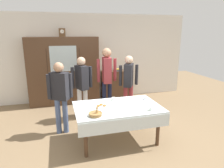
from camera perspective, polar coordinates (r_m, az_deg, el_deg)
ground_plane at (r=4.41m, az=0.72°, el=-14.43°), size 12.00×12.00×0.00m
back_wall at (r=6.49m, az=-5.85°, el=7.53°), size 6.40×0.10×2.70m
dining_table at (r=3.93m, az=1.72°, el=-7.85°), size 1.67×1.07×0.74m
wall_cabinet at (r=6.16m, az=-13.58°, el=3.59°), size 2.07×0.46×2.01m
mantel_clock at (r=6.06m, az=-14.10°, el=14.11°), size 0.18×0.11×0.24m
bookshelf_low at (r=6.60m, az=1.45°, el=-0.13°), size 1.00×0.35×0.93m
book_stack at (r=6.49m, az=1.48°, el=4.12°), size 0.16×0.21×0.06m
tea_cup_near_left at (r=4.35m, az=9.45°, el=-4.04°), size 0.13×0.13×0.06m
tea_cup_center at (r=4.25m, az=0.49°, el=-4.29°), size 0.13×0.13×0.06m
tea_cup_mid_right at (r=3.76m, az=10.91°, el=-7.15°), size 0.13×0.13×0.06m
bread_basket at (r=3.49m, az=-4.76°, el=-8.53°), size 0.24×0.24×0.16m
pastry_plate at (r=3.89m, az=-3.02°, el=-6.35°), size 0.28×0.28×0.05m
spoon_far_right at (r=4.21m, az=9.46°, el=-5.04°), size 0.12×0.02×0.01m
spoon_center at (r=3.81m, az=0.82°, el=-6.97°), size 0.12×0.02×0.01m
spoon_mid_right at (r=4.06m, az=8.81°, el=-5.75°), size 0.12×0.02×0.01m
person_behind_table_right at (r=4.96m, az=-8.61°, el=0.54°), size 0.52×0.41×1.57m
person_behind_table_left at (r=5.18m, az=4.75°, el=1.26°), size 0.52×0.41×1.57m
person_near_right_end at (r=4.30m, az=-14.61°, el=-2.09°), size 0.52×0.36×1.55m
person_by_cabinet at (r=5.16m, az=-1.49°, el=2.73°), size 0.52×0.38×1.76m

